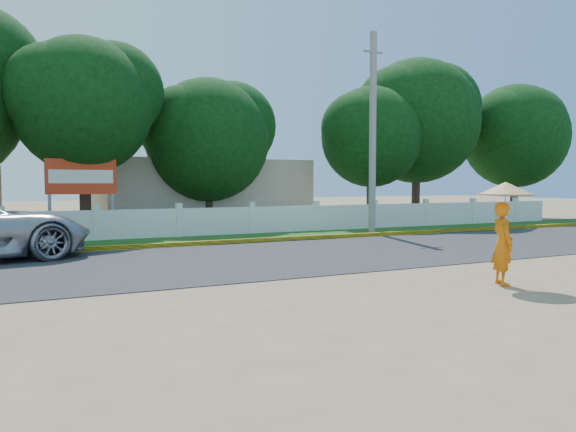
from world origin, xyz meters
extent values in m
plane|color=#9E8460|center=(0.00, 0.00, 0.00)|extent=(120.00, 120.00, 0.00)
cube|color=#38383A|center=(0.00, 4.50, 0.01)|extent=(60.00, 7.00, 0.02)
cube|color=#2D601E|center=(0.00, 9.75, 0.01)|extent=(60.00, 3.50, 0.03)
cube|color=yellow|center=(0.00, 8.05, 0.08)|extent=(40.00, 0.18, 0.16)
cube|color=silver|center=(0.00, 11.20, 0.55)|extent=(40.00, 0.10, 1.10)
cube|color=#B7AD99|center=(3.00, 18.00, 1.60)|extent=(10.00, 6.00, 3.20)
cylinder|color=gray|center=(7.47, 9.19, 4.05)|extent=(0.28, 0.28, 8.11)
imported|color=orange|center=(3.11, -1.49, 0.84)|extent=(0.60, 0.72, 1.68)
cylinder|color=#9A9A9F|center=(3.16, -1.49, 1.49)|extent=(0.02, 0.02, 1.09)
cone|color=tan|center=(3.16, -1.49, 1.95)|extent=(1.15, 1.15, 0.28)
cylinder|color=gray|center=(-4.44, 12.30, 1.00)|extent=(0.12, 0.12, 2.00)
cylinder|color=gray|center=(-2.24, 12.30, 1.00)|extent=(0.12, 0.12, 2.00)
cube|color=red|center=(-3.34, 12.30, 2.30)|extent=(2.50, 0.12, 1.30)
cube|color=silver|center=(-3.34, 12.24, 2.30)|extent=(2.25, 0.02, 0.49)
cylinder|color=#473828|center=(13.78, 14.11, 1.77)|extent=(0.44, 0.44, 3.53)
sphere|color=#0F4212|center=(13.78, 14.11, 5.34)|extent=(6.59, 6.59, 6.59)
cylinder|color=#473828|center=(-3.07, 13.53, 1.80)|extent=(0.44, 0.44, 3.59)
sphere|color=#0F4212|center=(-3.07, 13.53, 5.05)|extent=(5.31, 5.31, 5.31)
cylinder|color=#473828|center=(10.43, 13.48, 1.49)|extent=(0.44, 0.44, 2.97)
sphere|color=#0F4212|center=(10.43, 13.48, 4.34)|extent=(4.98, 4.98, 4.98)
cylinder|color=#473828|center=(20.84, 13.81, 1.57)|extent=(0.44, 0.44, 3.14)
sphere|color=#0F4212|center=(20.84, 13.81, 4.79)|extent=(6.00, 6.00, 6.00)
cylinder|color=#473828|center=(2.50, 15.13, 1.23)|extent=(0.44, 0.44, 2.47)
sphere|color=#0F4212|center=(2.50, 15.13, 4.02)|extent=(5.65, 5.65, 5.65)
camera|label=1|loc=(-5.86, -9.62, 2.07)|focal=35.00mm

